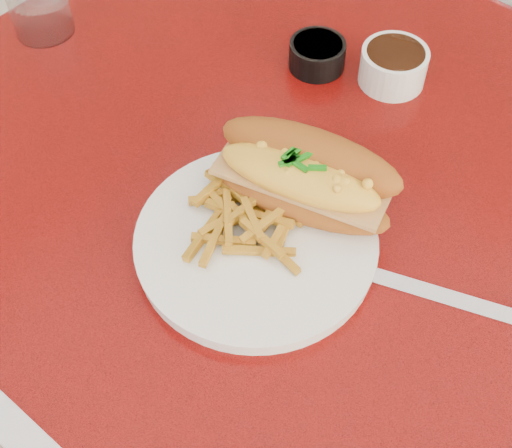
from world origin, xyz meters
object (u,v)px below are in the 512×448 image
Objects in this scene: knife at (507,315)px; sauce_cup_left at (317,54)px; gravy_ramekin at (393,65)px; diner_table at (384,299)px; dinner_plate at (256,243)px; mac_hoagie at (303,175)px; fork at (323,247)px.

sauce_cup_left is at bearing 134.73° from knife.
sauce_cup_left is 0.40× the size of knife.
gravy_ramekin is 0.40× the size of knife.
knife reaches higher than diner_table.
knife is (0.34, -0.17, -0.02)m from sauce_cup_left.
mac_hoagie is at bearing 86.94° from dinner_plate.
dinner_plate is 0.24m from knife.
fork is 0.27m from gravy_ramekin.
mac_hoagie is 0.23m from gravy_ramekin.
sauce_cup_left is (-0.12, 0.19, -0.03)m from mac_hoagie.
mac_hoagie is at bearing 59.34° from fork.
diner_table is 0.22m from knife.
diner_table is at bearing 53.87° from dinner_plate.
gravy_ramekin is 1.00× the size of sauce_cup_left.
dinner_plate is 0.28m from sauce_cup_left.
fork is 0.65× the size of knife.
mac_hoagie is 0.23m from knife.
fork is 0.18m from knife.
diner_table is 0.24m from mac_hoagie.
knife is at bearing -26.11° from sauce_cup_left.
fork reaches higher than diner_table.
gravy_ramekin is (-0.04, 0.22, -0.03)m from mac_hoagie.
knife is at bearing -38.12° from gravy_ramekin.
sauce_cup_left reaches higher than diner_table.
diner_table is 8.80× the size of fork.
diner_table is 14.28× the size of sauce_cup_left.
fork is 1.62× the size of gravy_ramekin.
gravy_ramekin is 0.33m from knife.
knife is (0.17, 0.06, -0.01)m from fork.
mac_hoagie is 0.23m from sauce_cup_left.
knife is at bearing -9.30° from mac_hoagie.
mac_hoagie is at bearing -57.45° from sauce_cup_left.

